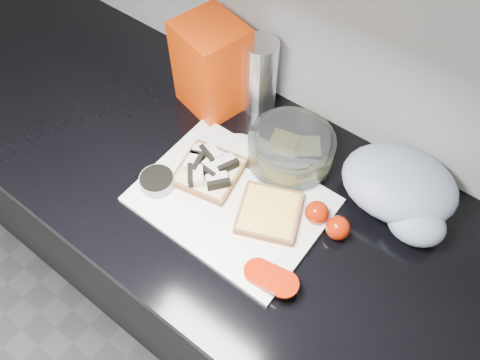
# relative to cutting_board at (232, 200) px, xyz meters

# --- Properties ---
(base_cabinet) EXTENTS (3.50, 0.60, 0.86)m
(base_cabinet) POSITION_rel_cutting_board_xyz_m (0.04, 0.04, -0.48)
(base_cabinet) COLOR black
(base_cabinet) RESTS_ON ground
(countertop) EXTENTS (3.50, 0.64, 0.04)m
(countertop) POSITION_rel_cutting_board_xyz_m (0.04, 0.04, -0.03)
(countertop) COLOR black
(countertop) RESTS_ON base_cabinet
(cutting_board) EXTENTS (0.40, 0.30, 0.01)m
(cutting_board) POSITION_rel_cutting_board_xyz_m (0.00, 0.00, 0.00)
(cutting_board) COLOR white
(cutting_board) RESTS_ON countertop
(bread_left) EXTENTS (0.16, 0.16, 0.04)m
(bread_left) POSITION_rel_cutting_board_xyz_m (-0.08, 0.02, 0.02)
(bread_left) COLOR beige
(bread_left) RESTS_ON cutting_board
(bread_right) EXTENTS (0.17, 0.17, 0.02)m
(bread_right) POSITION_rel_cutting_board_xyz_m (0.09, 0.02, 0.01)
(bread_right) COLOR beige
(bread_right) RESTS_ON cutting_board
(tomato_slices) EXTENTS (0.13, 0.08, 0.02)m
(tomato_slices) POSITION_rel_cutting_board_xyz_m (0.18, -0.10, 0.02)
(tomato_slices) COLOR #A71B03
(tomato_slices) RESTS_ON cutting_board
(knife) EXTENTS (0.18, 0.10, 0.01)m
(knife) POSITION_rel_cutting_board_xyz_m (0.07, 0.14, 0.01)
(knife) COLOR #BBBBBF
(knife) RESTS_ON cutting_board
(seed_tub) EXTENTS (0.08, 0.08, 0.04)m
(seed_tub) POSITION_rel_cutting_board_xyz_m (-0.15, -0.07, 0.02)
(seed_tub) COLOR gray
(seed_tub) RESTS_ON countertop
(tub_lid) EXTENTS (0.10, 0.10, 0.01)m
(tub_lid) POSITION_rel_cutting_board_xyz_m (-0.07, 0.12, -0.00)
(tub_lid) COLOR silver
(tub_lid) RESTS_ON countertop
(glass_bowl) EXTENTS (0.20, 0.20, 0.08)m
(glass_bowl) POSITION_rel_cutting_board_xyz_m (0.04, 0.17, 0.03)
(glass_bowl) COLOR silver
(glass_bowl) RESTS_ON countertop
(bread_bag) EXTENTS (0.18, 0.17, 0.23)m
(bread_bag) POSITION_rel_cutting_board_xyz_m (-0.22, 0.22, 0.11)
(bread_bag) COLOR #D83F03
(bread_bag) RESTS_ON countertop
(steel_canister) EXTENTS (0.08, 0.08, 0.20)m
(steel_canister) POSITION_rel_cutting_board_xyz_m (-0.12, 0.27, 0.09)
(steel_canister) COLOR silver
(steel_canister) RESTS_ON countertop
(grocery_bag) EXTENTS (0.28, 0.24, 0.11)m
(grocery_bag) POSITION_rel_cutting_board_xyz_m (0.29, 0.22, 0.05)
(grocery_bag) COLOR #9AA6BD
(grocery_bag) RESTS_ON countertop
(whole_tomatoes) EXTENTS (0.11, 0.06, 0.05)m
(whole_tomatoes) POSITION_rel_cutting_board_xyz_m (0.20, 0.07, 0.02)
(whole_tomatoes) COLOR #A71B03
(whole_tomatoes) RESTS_ON countertop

